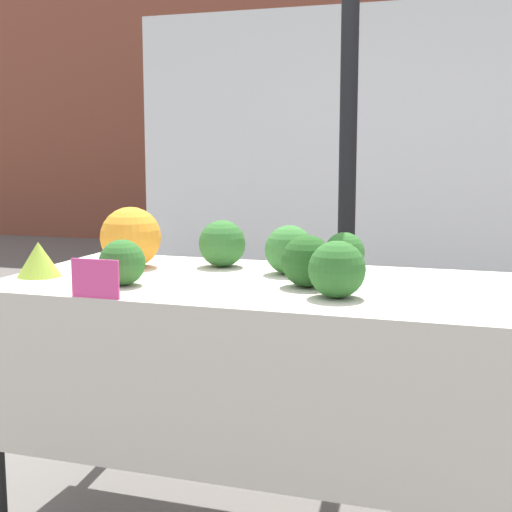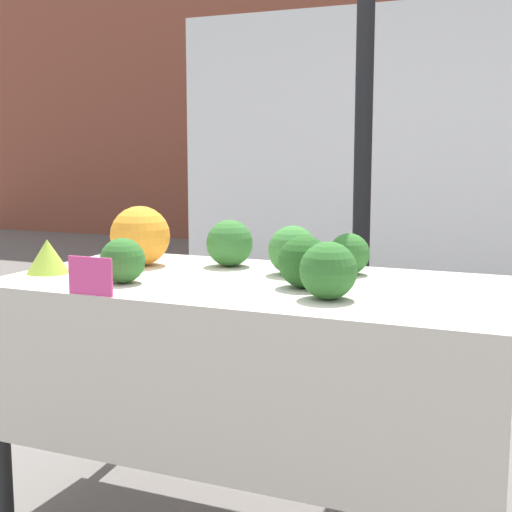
{
  "view_description": "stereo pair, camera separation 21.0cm",
  "coord_description": "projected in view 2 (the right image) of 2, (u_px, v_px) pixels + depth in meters",
  "views": [
    {
      "loc": [
        0.69,
        -2.15,
        1.27
      ],
      "look_at": [
        0.0,
        0.0,
        0.94
      ],
      "focal_mm": 50.0,
      "sensor_mm": 36.0,
      "label": 1
    },
    {
      "loc": [
        0.89,
        -2.08,
        1.27
      ],
      "look_at": [
        0.0,
        0.0,
        0.94
      ],
      "focal_mm": 50.0,
      "sensor_mm": 36.0,
      "label": 2
    }
  ],
  "objects": [
    {
      "name": "broccoli_head_4",
      "position": [
        123.0,
        261.0,
        2.24
      ],
      "size": [
        0.14,
        0.14,
        0.14
      ],
      "color": "#2D6628",
      "rests_on": "market_table"
    },
    {
      "name": "broccoli_head_3",
      "position": [
        349.0,
        254.0,
        2.41
      ],
      "size": [
        0.14,
        0.14,
        0.14
      ],
      "color": "#2D6628",
      "rests_on": "market_table"
    },
    {
      "name": "parked_truck",
      "position": [
        460.0,
        154.0,
        5.99
      ],
      "size": [
        4.48,
        1.97,
        2.34
      ],
      "color": "white",
      "rests_on": "ground_plane"
    },
    {
      "name": "broccoli_head_5",
      "position": [
        304.0,
        262.0,
        2.16
      ],
      "size": [
        0.16,
        0.16,
        0.16
      ],
      "color": "#23511E",
      "rests_on": "market_table"
    },
    {
      "name": "broccoli_head_1",
      "position": [
        230.0,
        243.0,
        2.57
      ],
      "size": [
        0.17,
        0.17,
        0.17
      ],
      "color": "#336B2D",
      "rests_on": "market_table"
    },
    {
      "name": "orange_cauliflower",
      "position": [
        140.0,
        236.0,
        2.59
      ],
      "size": [
        0.22,
        0.22,
        0.22
      ],
      "color": "orange",
      "rests_on": "market_table"
    },
    {
      "name": "tent_pole",
      "position": [
        363.0,
        143.0,
        2.8
      ],
      "size": [
        0.07,
        0.07,
        2.6
      ],
      "color": "black",
      "rests_on": "ground_plane"
    },
    {
      "name": "broccoli_head_2",
      "position": [
        328.0,
        271.0,
        1.99
      ],
      "size": [
        0.16,
        0.16,
        0.16
      ],
      "color": "#2D6628",
      "rests_on": "market_table"
    },
    {
      "name": "broccoli_head_0",
      "position": [
        293.0,
        250.0,
        2.39
      ],
      "size": [
        0.17,
        0.17,
        0.17
      ],
      "color": "#387533",
      "rests_on": "market_table"
    },
    {
      "name": "market_table",
      "position": [
        248.0,
        320.0,
        2.25
      ],
      "size": [
        1.63,
        0.84,
        0.86
      ],
      "color": "beige",
      "rests_on": "ground_plane"
    },
    {
      "name": "romanesco_head",
      "position": [
        48.0,
        256.0,
        2.43
      ],
      "size": [
        0.15,
        0.15,
        0.12
      ],
      "color": "#93B238",
      "rests_on": "market_table"
    },
    {
      "name": "price_sign",
      "position": [
        90.0,
        276.0,
        2.06
      ],
      "size": [
        0.15,
        0.01,
        0.11
      ],
      "color": "#EF4793",
      "rests_on": "market_table"
    }
  ]
}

